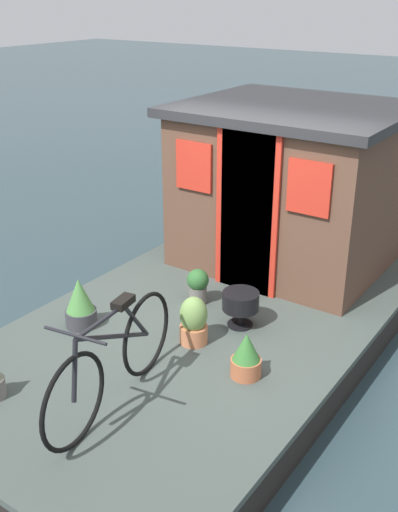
{
  "coord_description": "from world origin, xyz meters",
  "views": [
    {
      "loc": [
        -4.39,
        -2.9,
        3.4
      ],
      "look_at": [
        -0.2,
        0.0,
        1.14
      ],
      "focal_mm": 42.41,
      "sensor_mm": 36.0,
      "label": 1
    }
  ],
  "objects": [
    {
      "name": "charcoal_grill",
      "position": [
        -0.03,
        -0.36,
        0.69
      ],
      "size": [
        0.35,
        0.35,
        0.35
      ],
      "color": "black",
      "rests_on": "houseboat_deck"
    },
    {
      "name": "bicycle",
      "position": [
        -1.6,
        -0.18,
        0.83
      ],
      "size": [
        1.69,
        0.5,
        0.85
      ],
      "color": "black",
      "rests_on": "houseboat_deck"
    },
    {
      "name": "potted_plant_rosemary",
      "position": [
        -0.52,
        -0.17,
        0.66
      ],
      "size": [
        0.26,
        0.26,
        0.46
      ],
      "color": "#C6754C",
      "rests_on": "houseboat_deck"
    },
    {
      "name": "houseboat_cabin",
      "position": [
        1.63,
        0.0,
        1.35
      ],
      "size": [
        2.13,
        2.4,
        1.81
      ],
      "color": "brown",
      "rests_on": "houseboat_deck"
    },
    {
      "name": "potted_plant_fern",
      "position": [
        -0.89,
        0.89,
        0.67
      ],
      "size": [
        0.3,
        0.3,
        0.49
      ],
      "color": "#38383D",
      "rests_on": "houseboat_deck"
    },
    {
      "name": "potted_plant_basil",
      "position": [
        -0.7,
        -0.82,
        0.63
      ],
      "size": [
        0.26,
        0.26,
        0.4
      ],
      "color": "#B2603D",
      "rests_on": "houseboat_deck"
    },
    {
      "name": "ground_plane",
      "position": [
        0.0,
        0.0,
        0.0
      ],
      "size": [
        60.0,
        60.0,
        0.0
      ],
      "primitive_type": "plane",
      "color": "#2D4247"
    },
    {
      "name": "houseboat_deck",
      "position": [
        0.0,
        0.0,
        0.22
      ],
      "size": [
        5.49,
        2.98,
        0.44
      ],
      "color": "#424C47",
      "rests_on": "ground_plane"
    },
    {
      "name": "potted_plant_thyme",
      "position": [
        0.12,
        0.23,
        0.64
      ],
      "size": [
        0.22,
        0.22,
        0.37
      ],
      "color": "slate",
      "rests_on": "houseboat_deck"
    }
  ]
}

